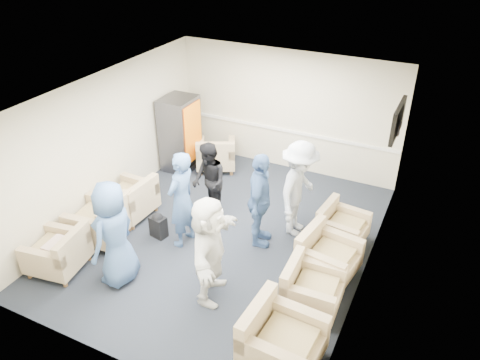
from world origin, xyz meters
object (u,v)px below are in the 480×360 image
at_px(armchair_left_mid, 102,222).
at_px(person_back_left, 209,182).
at_px(armchair_right_midfar, 325,257).
at_px(armchair_corner, 216,156).
at_px(armchair_left_far, 131,200).
at_px(armchair_right_far, 340,227).
at_px(person_mid_right, 260,201).
at_px(vending_machine, 180,134).
at_px(person_front_right, 210,250).
at_px(armchair_left_near, 60,253).
at_px(armchair_right_near, 278,342).
at_px(armchair_right_midnear, 309,289).
at_px(person_front_left, 114,234).
at_px(person_mid_left, 182,200).
at_px(person_back_right, 299,189).

relative_size(armchair_left_mid, person_back_left, 0.65).
bearing_deg(armchair_right_midfar, armchair_corner, 63.18).
bearing_deg(armchair_left_far, armchair_corner, 169.12).
xyz_separation_m(armchair_right_far, person_mid_right, (-1.28, -0.65, 0.57)).
distance_m(armchair_corner, vending_machine, 0.94).
height_order(person_back_left, person_front_right, person_front_right).
bearing_deg(person_mid_right, armchair_left_far, 82.58).
relative_size(armchair_left_near, person_mid_right, 0.53).
relative_size(armchair_left_mid, armchair_right_near, 1.01).
distance_m(armchair_right_midnear, person_mid_right, 1.79).
distance_m(vending_machine, person_back_left, 2.11).
height_order(armchair_right_far, armchair_corner, armchair_corner).
bearing_deg(person_front_right, person_front_left, 88.37).
bearing_deg(person_mid_right, armchair_left_mid, 99.58).
height_order(armchair_left_far, armchair_right_midnear, armchair_left_far).
height_order(armchair_right_far, person_mid_right, person_mid_right).
bearing_deg(person_mid_left, armchair_right_near, 61.28).
distance_m(armchair_left_near, armchair_right_midfar, 4.31).
height_order(armchair_left_near, armchair_left_mid, armchair_left_mid).
bearing_deg(armchair_left_far, person_mid_left, 81.66).
xyz_separation_m(person_front_left, person_mid_left, (0.41, 1.27, 0.00)).
bearing_deg(armchair_right_near, person_front_left, 85.66).
distance_m(armchair_right_midnear, person_back_right, 1.96).
bearing_deg(person_mid_right, armchair_right_midfar, -116.97).
bearing_deg(armchair_left_mid, person_front_right, 74.43).
relative_size(armchair_right_far, person_back_left, 0.56).
relative_size(armchair_left_near, person_mid_left, 0.53).
height_order(armchair_right_near, armchair_corner, armchair_right_near).
relative_size(armchair_right_midfar, person_mid_right, 0.55).
distance_m(armchair_left_near, armchair_left_mid, 0.96).
relative_size(armchair_right_midfar, person_mid_left, 0.55).
relative_size(armchair_left_far, armchair_right_near, 0.92).
relative_size(armchair_right_near, person_back_left, 0.65).
relative_size(armchair_left_near, person_back_right, 0.52).
bearing_deg(armchair_right_midfar, person_front_left, 126.86).
height_order(armchair_right_midnear, armchair_corner, armchair_corner).
xyz_separation_m(armchair_left_near, armchair_corner, (0.65, 4.14, 0.01)).
height_order(vending_machine, person_back_right, person_back_right).
height_order(armchair_left_near, armchair_corner, armchair_corner).
distance_m(armchair_right_midnear, person_back_left, 2.90).
distance_m(armchair_right_midfar, person_back_right, 1.33).
xyz_separation_m(armchair_right_midnear, armchair_right_midfar, (-0.00, 0.81, 0.02)).
xyz_separation_m(armchair_left_mid, person_mid_left, (1.35, 0.56, 0.53)).
bearing_deg(armchair_corner, person_front_left, 68.61).
bearing_deg(armchair_corner, armchair_left_far, 49.78).
xyz_separation_m(vending_machine, person_mid_left, (1.51, -2.36, 0.05)).
bearing_deg(vending_machine, person_mid_right, -33.44).
height_order(person_back_right, person_front_right, person_back_right).
distance_m(armchair_right_near, person_back_right, 2.98).
height_order(armchair_right_midfar, person_mid_right, person_mid_right).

